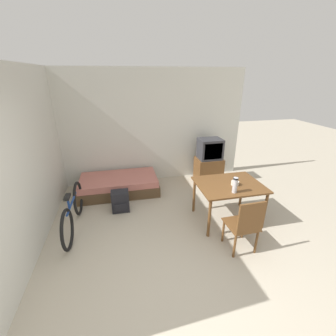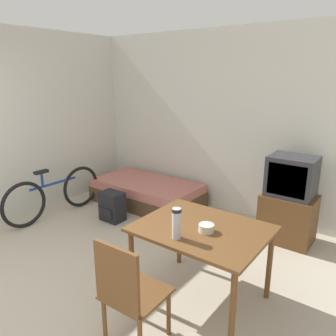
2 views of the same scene
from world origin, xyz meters
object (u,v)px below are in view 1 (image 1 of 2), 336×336
at_px(bicycle, 73,212).
at_px(backpack, 120,201).
at_px(daybed, 119,185).
at_px(thermos_flask, 235,184).
at_px(mate_bowl, 235,183).
at_px(tv, 209,162).
at_px(dining_table, 229,188).
at_px(wooden_chair, 245,224).

relative_size(bicycle, backpack, 3.78).
height_order(daybed, thermos_flask, thermos_flask).
bearing_deg(daybed, mate_bowl, -38.01).
bearing_deg(tv, dining_table, -100.18).
distance_m(daybed, wooden_chair, 2.98).
xyz_separation_m(daybed, bicycle, (-0.79, -1.19, 0.15)).
relative_size(tv, mate_bowl, 8.15).
bearing_deg(backpack, dining_table, -20.60).
xyz_separation_m(daybed, backpack, (0.01, -0.80, 0.03)).
height_order(wooden_chair, bicycle, wooden_chair).
distance_m(daybed, mate_bowl, 2.62).
distance_m(wooden_chair, mate_bowl, 0.85).
height_order(bicycle, mate_bowl, mate_bowl).
relative_size(daybed, tv, 1.59).
xyz_separation_m(daybed, wooden_chair, (1.80, -2.35, 0.33)).
height_order(wooden_chair, backpack, wooden_chair).
xyz_separation_m(dining_table, bicycle, (-2.73, 0.33, -0.32)).
bearing_deg(daybed, tv, 2.97).
distance_m(wooden_chair, bicycle, 2.84).
bearing_deg(mate_bowl, bicycle, 172.23).
height_order(bicycle, backpack, bicycle).
distance_m(tv, wooden_chair, 2.51).
relative_size(dining_table, backpack, 2.66).
bearing_deg(thermos_flask, daybed, 135.75).
relative_size(bicycle, thermos_flask, 6.05).
bearing_deg(thermos_flask, bicycle, 166.68).
relative_size(dining_table, bicycle, 0.71).
xyz_separation_m(thermos_flask, mate_bowl, (0.14, 0.25, -0.11)).
relative_size(wooden_chair, bicycle, 0.57).
height_order(tv, dining_table, tv).
xyz_separation_m(wooden_chair, bicycle, (-2.59, 1.16, -0.17)).
relative_size(daybed, mate_bowl, 12.96).
relative_size(tv, thermos_flask, 4.15).
relative_size(tv, wooden_chair, 1.20).
distance_m(dining_table, thermos_flask, 0.39).
bearing_deg(backpack, wooden_chair, -41.06).
xyz_separation_m(tv, mate_bowl, (-0.22, -1.69, 0.25)).
bearing_deg(bicycle, mate_bowl, -7.77).
relative_size(wooden_chair, mate_bowl, 6.79).
relative_size(dining_table, thermos_flask, 4.27).
distance_m(wooden_chair, thermos_flask, 0.65).
bearing_deg(thermos_flask, mate_bowl, 59.87).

